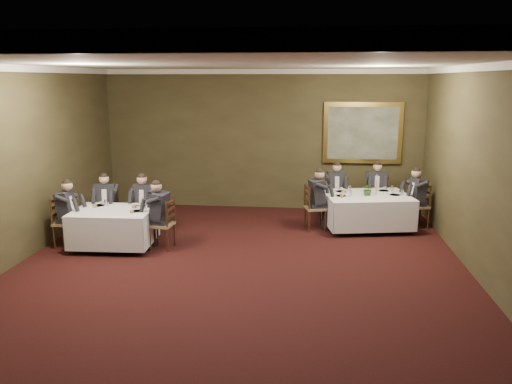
% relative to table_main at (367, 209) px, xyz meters
% --- Properties ---
extents(ground, '(10.00, 10.00, 0.00)m').
position_rel_table_main_xyz_m(ground, '(-2.49, -3.37, -0.45)').
color(ground, black).
rests_on(ground, ground).
extents(ceiling, '(8.00, 10.00, 0.10)m').
position_rel_table_main_xyz_m(ceiling, '(-2.49, -3.37, 3.05)').
color(ceiling, silver).
rests_on(ceiling, back_wall).
extents(back_wall, '(8.00, 0.10, 3.50)m').
position_rel_table_main_xyz_m(back_wall, '(-2.49, 1.63, 1.30)').
color(back_wall, '#352F1A').
rests_on(back_wall, ground).
extents(front_wall, '(8.00, 0.10, 3.50)m').
position_rel_table_main_xyz_m(front_wall, '(-2.49, -8.37, 1.30)').
color(front_wall, '#352F1A').
rests_on(front_wall, ground).
extents(right_wall, '(0.10, 10.00, 3.50)m').
position_rel_table_main_xyz_m(right_wall, '(1.51, -3.37, 1.30)').
color(right_wall, '#352F1A').
rests_on(right_wall, ground).
extents(crown_molding, '(8.00, 10.00, 0.12)m').
position_rel_table_main_xyz_m(crown_molding, '(-2.49, -3.37, 2.99)').
color(crown_molding, white).
rests_on(crown_molding, back_wall).
extents(table_main, '(2.06, 1.71, 0.67)m').
position_rel_table_main_xyz_m(table_main, '(0.00, 0.00, 0.00)').
color(table_main, black).
rests_on(table_main, ground).
extents(table_second, '(1.59, 1.24, 0.67)m').
position_rel_table_main_xyz_m(table_second, '(-5.09, -1.86, -0.00)').
color(table_second, black).
rests_on(table_second, ground).
extents(chair_main_backleft, '(0.51, 0.49, 1.00)m').
position_rel_table_main_xyz_m(chair_main_backleft, '(-0.66, 0.84, -0.17)').
color(chair_main_backleft, olive).
rests_on(chair_main_backleft, ground).
extents(diner_main_backleft, '(0.48, 0.54, 1.35)m').
position_rel_table_main_xyz_m(diner_main_backleft, '(-0.66, 0.83, 0.06)').
color(diner_main_backleft, black).
rests_on(diner_main_backleft, chair_main_backleft).
extents(chair_main_backright, '(0.45, 0.43, 1.00)m').
position_rel_table_main_xyz_m(chair_main_backright, '(0.32, 1.02, -0.17)').
color(chair_main_backright, olive).
rests_on(chair_main_backright, ground).
extents(diner_main_backright, '(0.43, 0.49, 1.35)m').
position_rel_table_main_xyz_m(diner_main_backright, '(0.32, 1.01, 0.06)').
color(diner_main_backright, black).
rests_on(diner_main_backright, chair_main_backright).
extents(chair_main_endleft, '(0.52, 0.54, 1.00)m').
position_rel_table_main_xyz_m(chair_main_endleft, '(-1.15, -0.21, -0.17)').
color(chair_main_endleft, olive).
rests_on(chair_main_endleft, ground).
extents(diner_main_endleft, '(0.57, 0.51, 1.35)m').
position_rel_table_main_xyz_m(diner_main_endleft, '(-1.14, -0.21, 0.06)').
color(diner_main_endleft, black).
rests_on(diner_main_endleft, chair_main_endleft).
extents(chair_main_endright, '(0.52, 0.54, 1.00)m').
position_rel_table_main_xyz_m(chair_main_endright, '(1.15, 0.21, -0.17)').
color(chair_main_endright, olive).
rests_on(chair_main_endright, ground).
extents(diner_main_endright, '(0.57, 0.52, 1.35)m').
position_rel_table_main_xyz_m(diner_main_endright, '(1.14, 0.21, 0.06)').
color(diner_main_endright, black).
rests_on(diner_main_endright, chair_main_endright).
extents(chair_sec_backleft, '(0.49, 0.47, 1.00)m').
position_rel_table_main_xyz_m(chair_sec_backleft, '(-5.53, -1.08, -0.17)').
color(chair_sec_backleft, olive).
rests_on(chair_sec_backleft, ground).
extents(diner_sec_backleft, '(0.46, 0.53, 1.35)m').
position_rel_table_main_xyz_m(diner_sec_backleft, '(-5.53, -1.09, 0.06)').
color(diner_sec_backleft, black).
rests_on(diner_sec_backleft, chair_sec_backleft).
extents(chair_sec_backright, '(0.49, 0.48, 1.00)m').
position_rel_table_main_xyz_m(chair_sec_backright, '(-4.71, -1.05, -0.17)').
color(chair_sec_backright, olive).
rests_on(chair_sec_backright, ground).
extents(diner_sec_backright, '(0.46, 0.53, 1.35)m').
position_rel_table_main_xyz_m(diner_sec_backright, '(-4.71, -1.06, 0.06)').
color(diner_sec_backright, black).
rests_on(diner_sec_backright, chair_sec_backright).
extents(chair_sec_endright, '(0.46, 0.48, 1.00)m').
position_rel_table_main_xyz_m(chair_sec_endright, '(-4.12, -1.82, -0.17)').
color(chair_sec_endright, olive).
rests_on(chair_sec_endright, ground).
extents(diner_sec_endright, '(0.52, 0.45, 1.35)m').
position_rel_table_main_xyz_m(diner_sec_endright, '(-4.13, -1.82, 0.06)').
color(diner_sec_endright, black).
rests_on(diner_sec_endright, chair_sec_endright).
extents(chair_sec_endleft, '(0.44, 0.46, 1.00)m').
position_rel_table_main_xyz_m(chair_sec_endleft, '(-6.06, -1.89, -0.17)').
color(chair_sec_endleft, olive).
rests_on(chair_sec_endleft, ground).
extents(diner_sec_endleft, '(0.50, 0.43, 1.35)m').
position_rel_table_main_xyz_m(diner_sec_endleft, '(-6.05, -1.89, 0.06)').
color(diner_sec_endleft, black).
rests_on(diner_sec_endleft, chair_sec_endleft).
extents(centerpiece, '(0.28, 0.24, 0.30)m').
position_rel_table_main_xyz_m(centerpiece, '(0.00, -0.05, 0.47)').
color(centerpiece, '#2D5926').
rests_on(centerpiece, table_main).
extents(candlestick, '(0.07, 0.07, 0.45)m').
position_rel_table_main_xyz_m(candlestick, '(0.20, 0.07, 0.48)').
color(candlestick, gold).
rests_on(candlestick, table_main).
extents(place_setting_table_main, '(0.33, 0.31, 0.14)m').
position_rel_table_main_xyz_m(place_setting_table_main, '(-0.50, 0.32, 0.35)').
color(place_setting_table_main, white).
rests_on(place_setting_table_main, table_main).
extents(place_setting_table_second, '(0.33, 0.31, 0.14)m').
position_rel_table_main_xyz_m(place_setting_table_second, '(-5.46, -1.52, 0.35)').
color(place_setting_table_second, white).
rests_on(place_setting_table_second, table_second).
extents(painting, '(1.91, 0.09, 1.50)m').
position_rel_table_main_xyz_m(painting, '(0.00, 1.56, 1.51)').
color(painting, '#BC9645').
rests_on(painting, back_wall).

